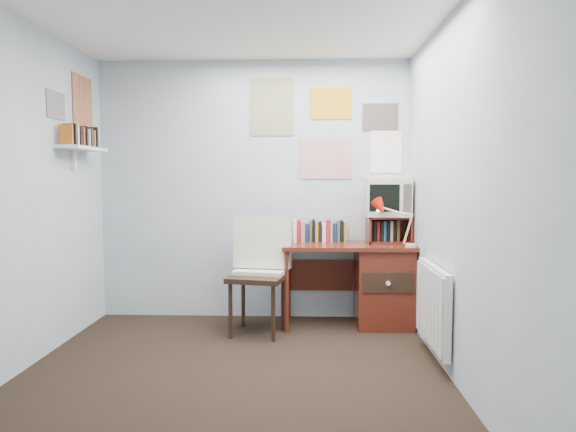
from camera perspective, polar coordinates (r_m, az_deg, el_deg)
name	(u,v)px	position (r m, az deg, el deg)	size (l,w,h in m)	color
ground	(228,388)	(3.55, -6.70, -18.44)	(3.50, 3.50, 0.00)	black
back_wall	(254,190)	(5.02, -3.84, 2.89)	(3.00, 0.02, 2.50)	#B1C3CA
right_wall	(465,197)	(3.39, 19.02, 2.01)	(0.02, 3.50, 2.50)	#B1C3CA
desk	(377,282)	(4.86, 9.86, -7.24)	(1.20, 0.55, 0.76)	#561E13
desk_chair	(257,278)	(4.52, -3.42, -6.85)	(0.51, 0.49, 1.00)	black
desk_lamp	(411,226)	(4.64, 13.54, -1.05)	(0.27, 0.23, 0.38)	red
tv_riser	(389,229)	(4.92, 11.12, -1.47)	(0.40, 0.30, 0.25)	#561E13
crt_tv	(388,196)	(4.92, 11.07, 2.24)	(0.41, 0.38, 0.39)	beige
book_row	(321,230)	(4.93, 3.74, -1.56)	(0.60, 0.14, 0.22)	#561E13
radiator	(433,306)	(4.02, 15.85, -9.55)	(0.09, 0.80, 0.60)	white
wall_shelf	(82,148)	(4.75, -21.89, 6.98)	(0.20, 0.62, 0.24)	white
posters_back	(326,128)	(5.01, 4.22, 9.75)	(1.20, 0.01, 0.90)	white
posters_left	(70,103)	(4.82, -23.06, 11.44)	(0.01, 0.70, 0.60)	white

